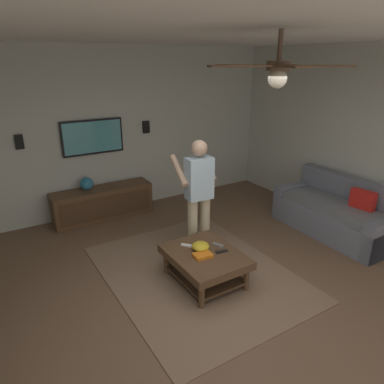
{
  "coord_description": "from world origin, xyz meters",
  "views": [
    {
      "loc": [
        -2.65,
        1.89,
        2.62
      ],
      "look_at": [
        0.96,
        -0.34,
        1.04
      ],
      "focal_mm": 33.32,
      "sensor_mm": 36.0,
      "label": 1
    }
  ],
  "objects_px": {
    "coffee_table": "(205,260)",
    "wall_speaker_right": "(19,142)",
    "ceiling_fan": "(277,69)",
    "media_console": "(103,203)",
    "person_standing": "(198,190)",
    "remote_grey": "(218,245)",
    "vase_round": "(87,184)",
    "book": "(203,255)",
    "bowl": "(201,246)",
    "wall_speaker_left": "(146,127)",
    "remote_white": "(187,245)",
    "remote_black": "(222,251)",
    "tv": "(93,137)",
    "couch": "(336,214)"
  },
  "relations": [
    {
      "from": "media_console",
      "to": "remote_black",
      "type": "relative_size",
      "value": 11.33
    },
    {
      "from": "coffee_table",
      "to": "wall_speaker_right",
      "type": "bearing_deg",
      "value": 29.38
    },
    {
      "from": "media_console",
      "to": "ceiling_fan",
      "type": "xyz_separation_m",
      "value": [
        -3.45,
        -0.52,
        2.28
      ]
    },
    {
      "from": "tv",
      "to": "person_standing",
      "type": "height_order",
      "value": "tv"
    },
    {
      "from": "bowl",
      "to": "wall_speaker_left",
      "type": "bearing_deg",
      "value": -11.7
    },
    {
      "from": "ceiling_fan",
      "to": "media_console",
      "type": "bearing_deg",
      "value": 8.62
    },
    {
      "from": "media_console",
      "to": "book",
      "type": "bearing_deg",
      "value": 8.23
    },
    {
      "from": "remote_black",
      "to": "wall_speaker_right",
      "type": "distance_m",
      "value": 3.54
    },
    {
      "from": "media_console",
      "to": "bowl",
      "type": "height_order",
      "value": "media_console"
    },
    {
      "from": "bowl",
      "to": "vase_round",
      "type": "height_order",
      "value": "vase_round"
    },
    {
      "from": "book",
      "to": "vase_round",
      "type": "distance_m",
      "value": 2.73
    },
    {
      "from": "couch",
      "to": "media_console",
      "type": "bearing_deg",
      "value": -38.77
    },
    {
      "from": "remote_grey",
      "to": "wall_speaker_right",
      "type": "height_order",
      "value": "wall_speaker_right"
    },
    {
      "from": "remote_grey",
      "to": "wall_speaker_right",
      "type": "xyz_separation_m",
      "value": [
        2.74,
        1.82,
        1.03
      ]
    },
    {
      "from": "media_console",
      "to": "remote_grey",
      "type": "distance_m",
      "value": 2.58
    },
    {
      "from": "media_console",
      "to": "person_standing",
      "type": "bearing_deg",
      "value": 23.48
    },
    {
      "from": "media_console",
      "to": "remote_black",
      "type": "distance_m",
      "value": 2.71
    },
    {
      "from": "ceiling_fan",
      "to": "vase_round",
      "type": "bearing_deg",
      "value": 12.19
    },
    {
      "from": "media_console",
      "to": "wall_speaker_left",
      "type": "height_order",
      "value": "wall_speaker_left"
    },
    {
      "from": "bowl",
      "to": "wall_speaker_right",
      "type": "height_order",
      "value": "wall_speaker_right"
    },
    {
      "from": "media_console",
      "to": "remote_grey",
      "type": "height_order",
      "value": "media_console"
    },
    {
      "from": "media_console",
      "to": "person_standing",
      "type": "relative_size",
      "value": 1.04
    },
    {
      "from": "coffee_table",
      "to": "remote_grey",
      "type": "distance_m",
      "value": 0.27
    },
    {
      "from": "coffee_table",
      "to": "vase_round",
      "type": "height_order",
      "value": "vase_round"
    },
    {
      "from": "vase_round",
      "to": "wall_speaker_left",
      "type": "height_order",
      "value": "wall_speaker_left"
    },
    {
      "from": "person_standing",
      "to": "remote_grey",
      "type": "relative_size",
      "value": 10.93
    },
    {
      "from": "coffee_table",
      "to": "person_standing",
      "type": "relative_size",
      "value": 0.61
    },
    {
      "from": "wall_speaker_left",
      "to": "tv",
      "type": "bearing_deg",
      "value": 90.75
    },
    {
      "from": "media_console",
      "to": "coffee_table",
      "type": "bearing_deg",
      "value": 9.89
    },
    {
      "from": "tv",
      "to": "ceiling_fan",
      "type": "distance_m",
      "value": 3.9
    },
    {
      "from": "media_console",
      "to": "person_standing",
      "type": "height_order",
      "value": "person_standing"
    },
    {
      "from": "tv",
      "to": "person_standing",
      "type": "bearing_deg",
      "value": 21.01
    },
    {
      "from": "couch",
      "to": "remote_black",
      "type": "height_order",
      "value": "couch"
    },
    {
      "from": "tv",
      "to": "ceiling_fan",
      "type": "relative_size",
      "value": 0.91
    },
    {
      "from": "media_console",
      "to": "vase_round",
      "type": "height_order",
      "value": "vase_round"
    },
    {
      "from": "remote_white",
      "to": "coffee_table",
      "type": "bearing_deg",
      "value": 161.32
    },
    {
      "from": "media_console",
      "to": "vase_round",
      "type": "xyz_separation_m",
      "value": [
        0.05,
        0.23,
        0.39
      ]
    },
    {
      "from": "remote_grey",
      "to": "wall_speaker_right",
      "type": "distance_m",
      "value": 3.44
    },
    {
      "from": "remote_black",
      "to": "bowl",
      "type": "bearing_deg",
      "value": -35.73
    },
    {
      "from": "wall_speaker_right",
      "to": "coffee_table",
      "type": "bearing_deg",
      "value": -150.62
    },
    {
      "from": "remote_white",
      "to": "remote_grey",
      "type": "relative_size",
      "value": 1.0
    },
    {
      "from": "coffee_table",
      "to": "book",
      "type": "distance_m",
      "value": 0.15
    },
    {
      "from": "couch",
      "to": "bowl",
      "type": "bearing_deg",
      "value": -0.01
    },
    {
      "from": "couch",
      "to": "book",
      "type": "xyz_separation_m",
      "value": [
        -0.09,
        2.61,
        0.1
      ]
    },
    {
      "from": "coffee_table",
      "to": "wall_speaker_left",
      "type": "bearing_deg",
      "value": -11.26
    },
    {
      "from": "ceiling_fan",
      "to": "remote_white",
      "type": "bearing_deg",
      "value": 8.86
    },
    {
      "from": "media_console",
      "to": "wall_speaker_left",
      "type": "xyz_separation_m",
      "value": [
        0.25,
        -1.0,
        1.2
      ]
    },
    {
      "from": "couch",
      "to": "remote_white",
      "type": "xyz_separation_m",
      "value": [
        0.22,
        2.64,
        0.09
      ]
    },
    {
      "from": "remote_grey",
      "to": "ceiling_fan",
      "type": "height_order",
      "value": "ceiling_fan"
    },
    {
      "from": "vase_round",
      "to": "wall_speaker_right",
      "type": "height_order",
      "value": "wall_speaker_right"
    }
  ]
}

